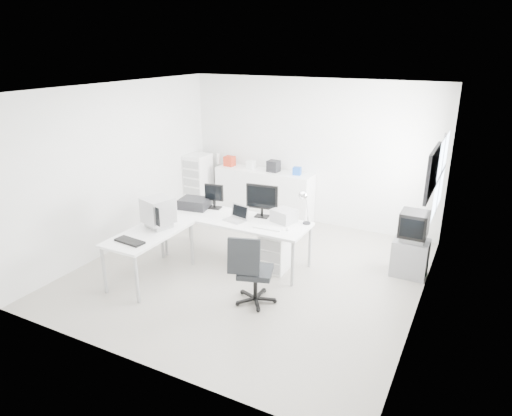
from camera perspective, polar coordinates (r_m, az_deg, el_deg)
The scene contains 30 objects.
floor at distance 7.23m, azimuth -0.73°, elevation -7.96°, with size 5.00×5.00×0.01m, color beige.
ceiling at distance 6.43m, azimuth -0.84°, elevation 14.72°, with size 5.00×5.00×0.01m, color white.
back_wall at distance 8.91m, azimuth 6.85°, elevation 6.88°, with size 5.00×0.02×2.80m, color silver.
left_wall at distance 8.14m, azimuth -16.58°, elevation 4.96°, with size 0.02×5.00×2.80m, color silver.
right_wall at distance 6.00m, azimuth 20.78°, elevation -0.67°, with size 0.02×5.00×2.80m, color silver.
window at distance 7.09m, azimuth 22.10°, elevation 3.89°, with size 0.02×1.20×1.10m, color white, non-canonical shape.
wall_picture at distance 5.96m, azimuth 21.20°, elevation 4.18°, with size 0.04×0.90×0.60m, color black, non-canonical shape.
main_desk at distance 7.43m, azimuth -2.55°, elevation -3.97°, with size 2.40×0.80×0.75m, color white, non-canonical shape.
side_desk at distance 7.07m, azimuth -13.06°, elevation -5.79°, with size 0.70×1.40×0.75m, color white, non-canonical shape.
drawer_pedestal at distance 7.21m, azimuth 2.51°, elevation -5.40°, with size 0.40×0.50×0.60m, color white.
inkjet_printer at distance 7.77m, azimuth -7.69°, elevation 0.58°, with size 0.47×0.37×0.17m, color black.
lcd_monitor_small at distance 7.69m, azimuth -5.25°, elevation 1.42°, with size 0.33×0.19×0.41m, color black, non-canonical shape.
lcd_monitor_large at distance 7.25m, azimuth 0.76°, elevation 0.91°, with size 0.52×0.21×0.54m, color black, non-canonical shape.
laptop at distance 7.15m, azimuth -2.66°, elevation -0.84°, with size 0.30×0.31×0.20m, color #B7B7BA, non-canonical shape.
white_keyboard at distance 6.88m, azimuth 1.49°, elevation -2.49°, with size 0.44×0.14×0.02m, color white.
white_mouse at distance 6.80m, azimuth 3.95°, elevation -2.65°, with size 0.05×0.05×0.05m, color white.
laser_printer at distance 7.12m, azimuth 3.52°, elevation -0.96°, with size 0.35×0.30×0.20m, color #9D9D9D.
desk_lamp at distance 7.02m, azimuth 6.42°, elevation -0.13°, with size 0.16×0.16×0.48m, color silver, non-canonical shape.
crt_monitor at distance 7.01m, azimuth -12.14°, elevation -0.46°, with size 0.42×0.42×0.49m, color #B7B7BA, non-canonical shape.
black_keyboard at distance 6.65m, azimuth -15.51°, elevation -4.03°, with size 0.45×0.18×0.03m, color black.
office_chair at distance 6.22m, azimuth -0.08°, elevation -7.58°, with size 0.59×0.59×1.01m, color #242629, non-canonical shape.
tv_cabinet at distance 7.42m, azimuth 18.68°, elevation -5.89°, with size 0.52×0.43×0.57m, color gray.
crt_tv at distance 7.22m, azimuth 19.12°, elevation -2.23°, with size 0.50×0.48×0.45m, color black, non-canonical shape.
sideboard at distance 9.25m, azimuth 1.03°, elevation 1.72°, with size 2.01×0.50×1.00m, color white.
clutter_box_a at distance 9.45m, azimuth -3.32°, elevation 5.88°, with size 0.20×0.18×0.20m, color red.
clutter_box_b at distance 9.22m, azimuth -0.62°, elevation 5.42°, with size 0.16×0.14×0.16m, color white.
clutter_box_c at distance 8.99m, azimuth 2.20°, elevation 5.25°, with size 0.22×0.20×0.22m, color black.
clutter_box_d at distance 8.81m, azimuth 5.15°, elevation 4.63°, with size 0.15×0.13×0.15m, color #194EB2.
clutter_bottle at distance 9.63m, azimuth -4.75°, elevation 6.17°, with size 0.07×0.07×0.22m, color white.
filing_cabinet at distance 9.69m, azimuth -7.18°, elevation 3.10°, with size 0.43×0.51×1.23m, color white.
Camera 1 is at (3.02, -5.65, 3.36)m, focal length 32.00 mm.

